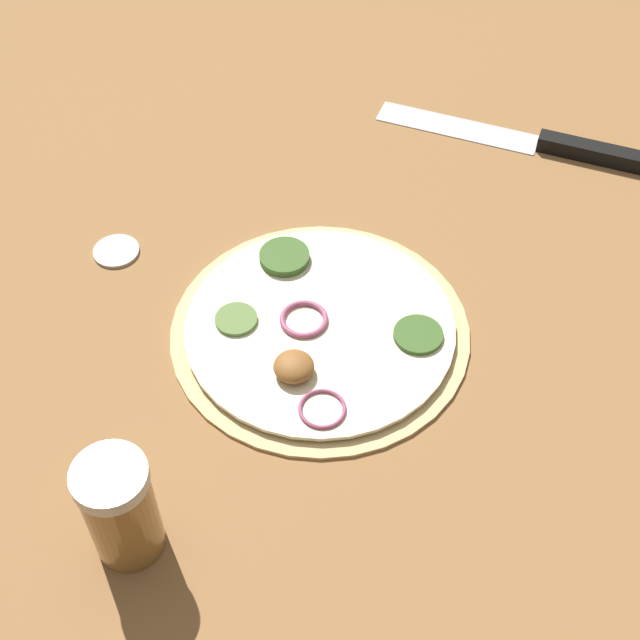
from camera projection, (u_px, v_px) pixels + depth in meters
name	position (u px, v px, depth m)	size (l,w,h in m)	color
ground_plane	(320.00, 332.00, 0.82)	(3.00, 3.00, 0.00)	olive
pizza	(319.00, 328.00, 0.82)	(0.28, 0.28, 0.03)	#D6B77A
knife	(555.00, 145.00, 0.99)	(0.24, 0.23, 0.02)	silver
spice_jar	(120.00, 509.00, 0.65)	(0.06, 0.06, 0.10)	olive
loose_cap	(116.00, 250.00, 0.89)	(0.05, 0.05, 0.01)	beige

